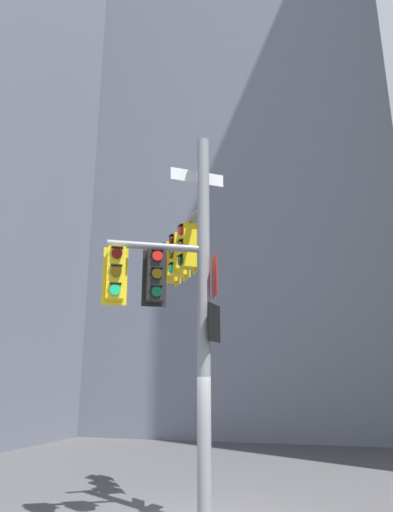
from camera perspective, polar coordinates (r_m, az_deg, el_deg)
name	(u,v)px	position (r m, az deg, el deg)	size (l,w,h in m)	color
building_mid_block	(237,192)	(32.41, 5.14, 8.01)	(17.87, 17.87, 30.86)	slate
signal_pole_assembly	(180,282)	(9.49, -2.06, -3.34)	(2.16, 3.38, 7.46)	gray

